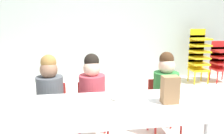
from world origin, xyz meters
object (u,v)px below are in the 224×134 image
Objects in this scene: paper_bag_brown at (170,90)px; paper_plate_near_edge at (117,100)px; craft_table at (117,111)px; kid_chair_red_stack at (220,59)px; seated_child_far_right at (165,86)px; kid_chair_yellow_stack at (199,53)px; paper_plate_center_table at (48,107)px; seated_child_near_camera at (50,92)px; donut_powdered_on_plate at (117,98)px; seated_child_middle_seat at (92,90)px.

paper_bag_brown is 0.43m from paper_plate_near_edge.
kid_chair_red_stack is (2.51, 2.49, -0.10)m from craft_table.
seated_child_far_right is 5.10× the size of paper_plate_near_edge.
paper_plate_near_edge is at bearing -141.93° from seated_child_far_right.
paper_bag_brown is (-2.09, -2.50, 0.26)m from kid_chair_red_stack.
kid_chair_red_stack reaches higher than paper_plate_near_edge.
seated_child_far_right reaches higher than paper_plate_near_edge.
kid_chair_red_stack is at bearing 45.44° from seated_child_far_right.
paper_plate_near_edge is at bearing -130.23° from kid_chair_yellow_stack.
seated_child_near_camera is at bearing 94.75° from paper_plate_center_table.
kid_chair_yellow_stack reaches higher than donut_powdered_on_plate.
donut_powdered_on_plate is (-2.49, -2.39, 0.17)m from kid_chair_red_stack.
paper_bag_brown is at bearing -45.47° from seated_child_middle_seat.
seated_child_middle_seat is 0.50m from paper_plate_near_edge.
craft_table is 0.13m from donut_powdered_on_plate.
donut_powdered_on_plate reaches higher than paper_plate_near_edge.
seated_child_near_camera is 1.00× the size of seated_child_middle_seat.
kid_chair_red_stack is (3.08, 1.92, -0.10)m from seated_child_near_camera.
seated_child_far_right is (0.77, 0.00, 0.00)m from seated_child_middle_seat.
seated_child_near_camera is at bearing 141.55° from paper_plate_near_edge.
seated_child_near_camera reaches higher than paper_bag_brown.
kid_chair_red_stack is 3.45m from paper_plate_near_edge.
seated_child_far_right is at bearing 0.00° from seated_child_middle_seat.
craft_table is 2.58× the size of kid_chair_red_stack.
seated_child_middle_seat is at bearing 110.68° from donut_powdered_on_plate.
paper_plate_near_edge is (-2.49, -2.39, 0.15)m from kid_chair_red_stack.
paper_plate_near_edge is at bearing 163.52° from paper_bag_brown.
donut_powdered_on_plate is (0.59, -0.47, 0.07)m from seated_child_near_camera.
donut_powdered_on_plate is at bearing 8.00° from paper_plate_center_table.
seated_child_middle_seat is 4.17× the size of paper_bag_brown.
seated_child_far_right reaches higher than donut_powdered_on_plate.
paper_bag_brown is at bearing -108.59° from seated_child_far_right.
craft_table is 0.12m from paper_plate_near_edge.
kid_chair_yellow_stack is at bearing 49.77° from paper_plate_near_edge.
seated_child_near_camera is at bearing 180.00° from seated_child_middle_seat.
donut_powdered_on_plate is (0.18, -0.47, 0.07)m from seated_child_middle_seat.
craft_table is 11.46× the size of paper_plate_center_table.
seated_child_far_right is at bearing 38.07° from paper_plate_near_edge.
kid_chair_yellow_stack is at bearing 179.94° from kid_chair_red_stack.
paper_plate_center_table is (-0.37, -0.54, 0.05)m from seated_child_middle_seat.
donut_powdered_on_plate is at bearing -130.23° from kid_chair_yellow_stack.
paper_plate_near_edge is at bearing 0.00° from donut_powdered_on_plate.
seated_child_middle_seat is 8.25× the size of donut_powdered_on_plate.
seated_child_middle_seat reaches higher than donut_powdered_on_plate.
paper_plate_near_edge is (0.02, 0.10, 0.05)m from craft_table.
paper_bag_brown is 0.43m from donut_powdered_on_plate.
seated_child_near_camera reaches higher than kid_chair_red_stack.
seated_child_middle_seat reaches higher than paper_plate_center_table.
kid_chair_red_stack reaches higher than paper_plate_center_table.
craft_table is 0.53m from paper_plate_center_table.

